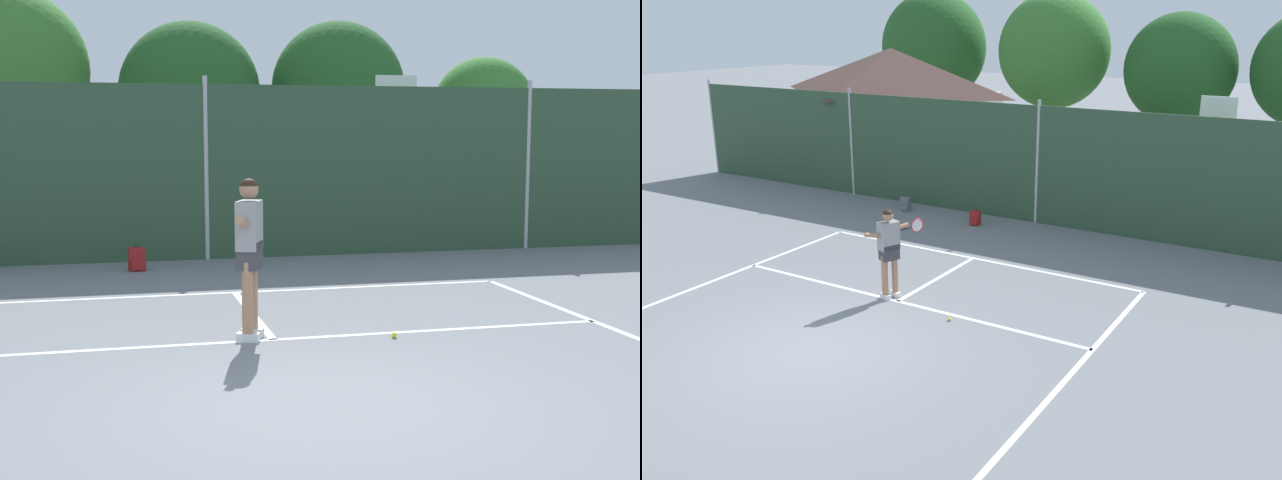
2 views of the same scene
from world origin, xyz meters
TOP-DOWN VIEW (x-y plane):
  - ground_plane at (0.00, 0.00)m, footprint 120.00×120.00m
  - court_markings at (0.00, 0.65)m, footprint 8.30×11.10m
  - chainlink_fence at (0.00, 9.00)m, footprint 26.09×0.09m
  - basketball_hoop at (4.24, 10.68)m, footprint 0.90×0.67m
  - clubhouse_building at (-7.35, 12.38)m, footprint 7.11×5.13m
  - treeline_backdrop at (-2.19, 20.47)m, footprint 25.85×4.62m
  - tennis_player at (-0.25, 2.59)m, footprint 0.49×1.39m
  - tennis_ball at (1.38, 2.23)m, footprint 0.07×0.07m
  - backpack_grey at (-3.87, 8.17)m, footprint 0.31×0.28m
  - backpack_red at (-1.33, 7.92)m, footprint 0.30×0.26m

SIDE VIEW (x-z plane):
  - ground_plane at x=0.00m, z-range 0.00..0.00m
  - court_markings at x=0.00m, z-range 0.00..0.01m
  - tennis_ball at x=1.38m, z-range 0.00..0.07m
  - backpack_grey at x=-3.87m, z-range -0.04..0.42m
  - backpack_red at x=-1.33m, z-range -0.04..0.42m
  - tennis_player at x=-0.25m, z-range 0.18..2.04m
  - chainlink_fence at x=0.00m, z-range -0.07..3.31m
  - basketball_hoop at x=4.24m, z-range 0.54..4.09m
  - clubhouse_building at x=-7.35m, z-range 0.08..4.55m
  - treeline_backdrop at x=-2.19m, z-range 0.49..7.24m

